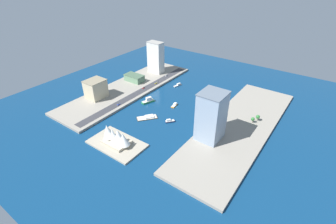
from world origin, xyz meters
TOP-DOWN VIEW (x-y plane):
  - ground_plane at (0.00, 0.00)m, footprint 440.00×440.00m
  - quay_west at (-90.52, 0.00)m, footprint 70.00×240.00m
  - quay_east at (90.52, 0.00)m, footprint 70.00×240.00m
  - peninsula_point at (6.19, 107.60)m, footprint 61.52×37.01m
  - road_strip at (66.74, 0.00)m, footprint 12.03×228.00m
  - water_taxi_orange at (2.81, 0.93)m, footprint 6.21×14.09m
  - barge_flat_brown at (13.03, 46.58)m, footprint 23.69×26.30m
  - patrol_launch_navy at (-15.35, 37.59)m, footprint 10.66×12.03m
  - ferry_green_doubledeck at (38.90, 14.64)m, footprint 12.25×20.32m
  - yacht_sleek_gray at (35.11, -55.51)m, footprint 6.77×16.73m
  - terminal_long_green at (100.21, -23.92)m, footprint 32.03×18.06m
  - office_block_beige at (105.51, 50.32)m, footprint 23.57×27.49m
  - tower_tall_glass at (-71.47, 40.54)m, footprint 26.42×28.63m
  - hotel_broad_white at (94.99, -74.94)m, footprint 26.84×16.51m
  - taxi_yellow_cab at (64.79, -36.31)m, footprint 1.97×4.99m
  - hatchback_blue at (63.69, 48.02)m, footprint 2.00×4.34m
  - van_white at (69.12, -70.88)m, footprint 2.04×4.56m
  - pickup_red at (69.74, -11.41)m, footprint 2.14×4.58m
  - traffic_light_waterfront at (59.55, -36.51)m, footprint 0.36×0.36m
  - opera_landmark at (6.36, 107.60)m, footprint 38.65×20.69m
  - park_tree_cluster at (-102.58, -21.33)m, footprint 8.07×12.52m

SIDE VIEW (x-z plane):
  - ground_plane at x=0.00m, z-range 0.00..0.00m
  - barge_flat_brown at x=13.03m, z-range -0.35..2.35m
  - peninsula_point at x=6.19m, z-range 0.00..2.00m
  - water_taxi_orange at x=2.81m, z-range -0.43..3.01m
  - yacht_sleek_gray at x=35.11m, z-range -0.52..3.33m
  - patrol_launch_navy at x=-15.35m, z-range -0.64..3.62m
  - quay_west at x=-90.52m, z-range 0.00..3.07m
  - quay_east at x=90.52m, z-range 0.00..3.07m
  - ferry_green_doubledeck at x=38.90m, z-range -1.24..6.69m
  - road_strip at x=66.74m, z-range 3.07..3.22m
  - van_white at x=69.12m, z-range 3.22..4.70m
  - hatchback_blue at x=63.69m, z-range 3.22..4.73m
  - taxi_yellow_cab at x=64.79m, z-range 3.21..4.79m
  - pickup_red at x=69.74m, z-range 3.19..4.93m
  - traffic_light_waterfront at x=59.55m, z-range 4.16..10.66m
  - terminal_long_green at x=100.21m, z-range 3.10..13.68m
  - park_tree_cluster at x=-102.58m, z-range 4.44..12.42m
  - opera_landmark at x=6.36m, z-range 1.25..20.70m
  - office_block_beige at x=105.51m, z-range 3.10..29.65m
  - hotel_broad_white at x=94.99m, z-range 3.10..56.65m
  - tower_tall_glass at x=-71.47m, z-range 3.10..59.01m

